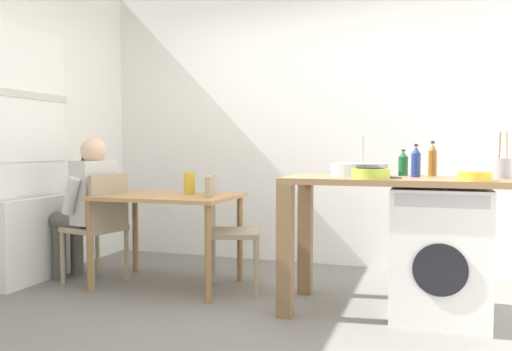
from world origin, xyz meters
The scene contains 19 objects.
ground_plane centered at (0.00, 0.00, 0.00)m, with size 5.46×5.46×0.00m, color slate.
wall_back centered at (0.00, 1.75, 1.35)m, with size 4.60×0.10×2.70m, color white.
radiator centered at (-2.02, 0.30, 0.35)m, with size 0.10×0.80×0.70m, color white.
dining_table centered at (-0.93, 0.52, 0.64)m, with size 1.10×0.76×0.74m.
chair_person_seat centered at (-1.48, 0.41, 0.51)m, with size 0.49×0.49×0.90m.
chair_opposite centered at (-0.46, 0.55, 0.51)m, with size 0.50×0.50×0.90m.
seated_person centered at (-1.64, 0.45, 0.67)m, with size 0.55×0.54×1.20m.
kitchen_counter centered at (0.66, 0.36, 0.76)m, with size 1.50×0.68×0.92m.
washing_machine centered at (1.13, 0.36, 0.43)m, with size 0.60×0.61×0.86m.
sink_basin centered at (0.61, 0.36, 0.97)m, with size 0.38×0.38×0.09m, color #9EA0A5.
tap centered at (0.61, 0.54, 1.06)m, with size 0.02×0.02×0.28m, color #B2B2B7.
bottle_tall_green centered at (0.89, 0.61, 1.00)m, with size 0.07×0.07×0.18m.
bottle_squat_brown centered at (0.98, 0.43, 1.02)m, with size 0.06×0.06×0.22m.
bottle_clear_small centered at (1.08, 0.60, 1.03)m, with size 0.06×0.06×0.24m.
mixing_bowl centered at (0.71, 0.16, 0.96)m, with size 0.24×0.24×0.07m.
utensil_crock centered at (1.50, 0.41, 0.99)m, with size 0.11×0.11×0.30m.
colander centered at (1.32, 0.14, 0.95)m, with size 0.20×0.20×0.06m.
vase centered at (-0.78, 0.62, 0.83)m, with size 0.09×0.09×0.18m, color gold.
scissors centered at (0.82, 0.26, 0.92)m, with size 0.15×0.06×0.01m.
Camera 1 is at (1.07, -3.24, 1.12)m, focal length 36.94 mm.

